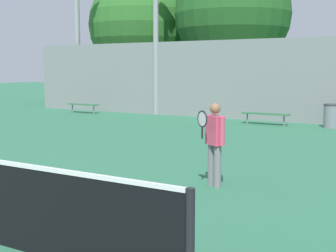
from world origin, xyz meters
TOP-DOWN VIEW (x-y plane):
  - tennis_player at (3.45, 4.04)m, footprint 0.53×0.51m
  - bench_adjacent_court at (1.04, 13.95)m, footprint 1.88×0.40m
  - bench_by_gate at (-8.36, 13.95)m, footprint 1.74×0.40m
  - light_pole_near_left at (-10.03, 15.54)m, footprint 0.90×0.60m
  - trash_bin at (3.53, 14.23)m, footprint 0.66×0.66m
  - back_fence at (0.00, 15.18)m, footprint 24.40×0.06m
  - tree_green_tall at (-9.76, 21.19)m, footprint 6.52×6.52m
  - tree_green_broad at (-3.46, 21.09)m, footprint 6.51×6.51m

SIDE VIEW (x-z plane):
  - bench_by_gate at x=-8.36m, z-range 0.18..0.63m
  - bench_adjacent_court at x=1.04m, z-range 0.18..0.63m
  - trash_bin at x=3.53m, z-range 0.00..0.89m
  - tennis_player at x=3.45m, z-range 0.10..1.68m
  - back_fence at x=0.00m, z-range 0.00..3.44m
  - tree_green_tall at x=-9.76m, z-range 0.82..8.99m
  - tree_green_broad at x=-3.46m, z-range 0.98..9.46m
  - light_pole_near_left at x=-10.03m, z-range 0.62..10.54m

